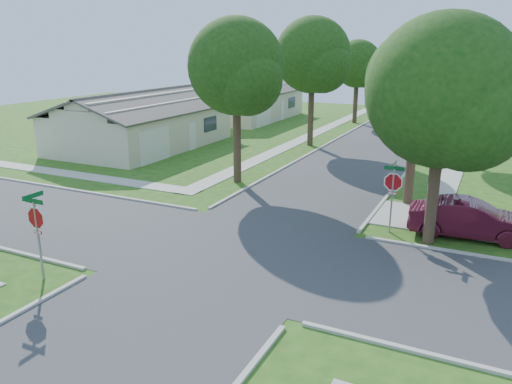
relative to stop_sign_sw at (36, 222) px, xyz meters
The scene contains 19 objects.
ground 6.95m from the stop_sign_sw, 45.00° to the left, with size 100.00×100.00×0.00m, color #254E15.
road_ns 6.95m from the stop_sign_sw, 45.00° to the left, with size 7.00×100.00×0.02m, color #333335.
sidewalk_ne 32.61m from the stop_sign_sw, 70.62° to the left, with size 1.20×40.00×0.04m, color #9E9B91.
sidewalk_nw 30.80m from the stop_sign_sw, 92.61° to the left, with size 1.20×40.00×0.04m, color #9E9B91.
driveway 17.38m from the stop_sign_sw, 43.12° to the left, with size 8.80×3.60×0.05m, color #9E9B91.
stop_sign_sw is the anchor object (origin of this frame).
stop_sign_ne 13.29m from the stop_sign_sw, 45.00° to the left, with size 1.05×0.80×2.98m.
tree_e_near 17.04m from the stop_sign_sw, 55.41° to the left, with size 4.97×4.80×8.28m.
tree_e_mid 27.71m from the stop_sign_sw, 69.80° to the left, with size 5.59×5.40×9.21m.
tree_e_far 40.04m from the stop_sign_sw, 76.27° to the left, with size 5.17×5.00×8.72m.
tree_w_near 14.30m from the stop_sign_sw, 89.77° to the left, with size 5.38×5.20×8.97m.
tree_w_mid 26.09m from the stop_sign_sw, 89.87° to the left, with size 5.80×5.60×9.56m.
tree_w_far 38.86m from the stop_sign_sw, 89.93° to the left, with size 4.76×4.60×8.04m.
tree_ne_corner 14.64m from the stop_sign_sw, 38.84° to the left, with size 5.80×5.60×8.66m.
house_nw_near 22.71m from the stop_sign_sw, 119.83° to the left, with size 8.42×13.60×4.23m.
house_nw_far 38.40m from the stop_sign_sw, 107.10° to the left, with size 8.42×13.60×4.23m.
car_driveway 16.08m from the stop_sign_sw, 39.53° to the left, with size 1.63×4.69×1.54m, color #490F1F.
car_curb_east 37.68m from the stop_sign_sw, 77.89° to the left, with size 1.90×4.72×1.61m, color black.
car_curb_west 42.99m from the stop_sign_sw, 85.33° to the left, with size 1.86×4.57×1.33m, color black.
Camera 1 is at (8.16, -15.14, 7.44)m, focal length 35.00 mm.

